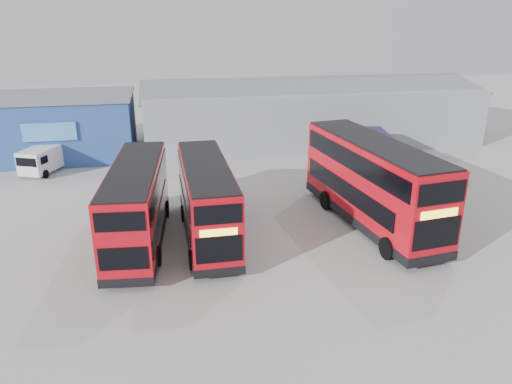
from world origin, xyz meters
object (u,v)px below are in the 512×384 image
at_px(double_decker_centre, 207,202).
at_px(single_decker_blue, 380,160).
at_px(double_decker_right, 372,184).
at_px(office_block, 60,126).
at_px(maintenance_shed, 306,111).
at_px(double_decker_left, 137,206).
at_px(panel_van, 46,157).

bearing_deg(double_decker_centre, single_decker_blue, 29.10).
xyz_separation_m(double_decker_centre, double_decker_right, (9.41, 0.03, 0.37)).
bearing_deg(office_block, double_decker_centre, -60.03).
relative_size(maintenance_shed, double_decker_right, 2.54).
bearing_deg(double_decker_right, double_decker_left, 172.68).
height_order(maintenance_shed, double_decker_right, maintenance_shed).
xyz_separation_m(maintenance_shed, double_decker_centre, (-11.35, -20.48, -0.50)).
height_order(double_decker_left, single_decker_blue, double_decker_left).
distance_m(double_decker_left, double_decker_right, 13.07).
bearing_deg(double_decker_right, maintenance_shed, 76.74).
xyz_separation_m(double_decker_right, panel_van, (-20.53, 13.97, -1.36)).
bearing_deg(single_decker_blue, panel_van, -4.58).
height_order(double_decker_left, double_decker_centre, double_decker_left).
relative_size(office_block, maintenance_shed, 0.40).
height_order(double_decker_right, panel_van, double_decker_right).
xyz_separation_m(maintenance_shed, panel_van, (-22.46, -6.48, -1.49)).
bearing_deg(maintenance_shed, double_decker_right, -95.41).
distance_m(maintenance_shed, single_decker_blue, 12.92).
distance_m(maintenance_shed, double_decker_right, 20.54).
bearing_deg(single_decker_blue, double_decker_centre, 39.78).
bearing_deg(maintenance_shed, double_decker_left, -126.11).
relative_size(double_decker_left, single_decker_blue, 0.99).
height_order(office_block, double_decker_right, office_block).
distance_m(maintenance_shed, double_decker_centre, 23.42).
xyz_separation_m(double_decker_left, single_decker_blue, (17.07, 7.88, -0.77)).
xyz_separation_m(maintenance_shed, single_decker_blue, (2.06, -12.69, -1.23)).
height_order(office_block, double_decker_centre, office_block).
bearing_deg(double_decker_left, double_decker_centre, -173.86).
relative_size(office_block, double_decker_left, 1.19).
bearing_deg(office_block, maintenance_shed, 5.21).
height_order(maintenance_shed, double_decker_centre, maintenance_shed).
relative_size(maintenance_shed, panel_van, 6.24).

